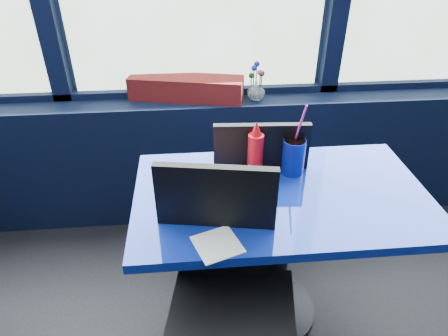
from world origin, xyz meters
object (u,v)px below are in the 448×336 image
Objects in this scene: chair_near_front at (225,282)px; chair_near_back at (253,187)px; planter_box at (186,88)px; flower_vase at (256,89)px; food_basket at (228,195)px; ketchup_bottle at (255,151)px; soda_cup at (293,156)px; near_table at (278,226)px.

chair_near_front is 0.64m from chair_near_back.
chair_near_front is at bearing 75.73° from chair_near_back.
flower_vase is (0.40, -0.05, 0.00)m from planter_box.
food_basket is 0.25m from ketchup_bottle.
planter_box is (-0.11, 1.18, 0.29)m from chair_near_front.
chair_near_back is at bearing 129.79° from soda_cup.
food_basket is 1.47× the size of ketchup_bottle.
ketchup_bottle is (-0.09, 0.15, 0.29)m from near_table.
ketchup_bottle is (0.28, -0.74, -0.00)m from planter_box.
chair_near_front is 1.54× the size of planter_box.
flower_vase is at bearing 5.34° from planter_box.
food_basket is (0.03, 0.25, 0.21)m from chair_near_front.
near_table is at bearing 58.81° from chair_near_front.
planter_box is (-0.37, 0.89, 0.30)m from near_table.
soda_cup is (0.17, -0.00, -0.03)m from ketchup_bottle.
flower_vase is at bearing 88.34° from near_table.
flower_vase is at bearing 80.65° from ketchup_bottle.
chair_near_back is 3.84× the size of ketchup_bottle.
ketchup_bottle is at bearing 31.79° from food_basket.
chair_near_back is at bearing 82.21° from chair_near_front.
ketchup_bottle reaches higher than near_table.
ketchup_bottle reaches higher than planter_box.
chair_near_back is 2.88× the size of soda_cup.
flower_vase is (0.28, 1.13, 0.29)m from chair_near_front.
chair_near_front is at bearing -122.14° from food_basket.
food_basket is (-0.22, -0.05, 0.22)m from near_table.
near_table is 0.39m from chair_near_front.
planter_box is 2.94× the size of flower_vase.
soda_cup is at bearing 62.33° from near_table.
soda_cup is (0.30, 0.20, 0.04)m from food_basket.
chair_near_front is at bearing -127.16° from soda_cup.
food_basket is at bearing -146.73° from soda_cup.
food_basket is at bearing -68.40° from planter_box.
flower_vase reaches higher than ketchup_bottle.
planter_box is at bearing 172.72° from flower_vase.
soda_cup is at bearing -46.10° from planter_box.
near_table is 1.85× the size of planter_box.
chair_near_front reaches higher than chair_near_back.
soda_cup reaches higher than planter_box.
planter_box is at bearing 121.28° from soda_cup.
chair_near_back is 0.72m from planter_box.
chair_near_back is at bearing 81.05° from ketchup_bottle.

